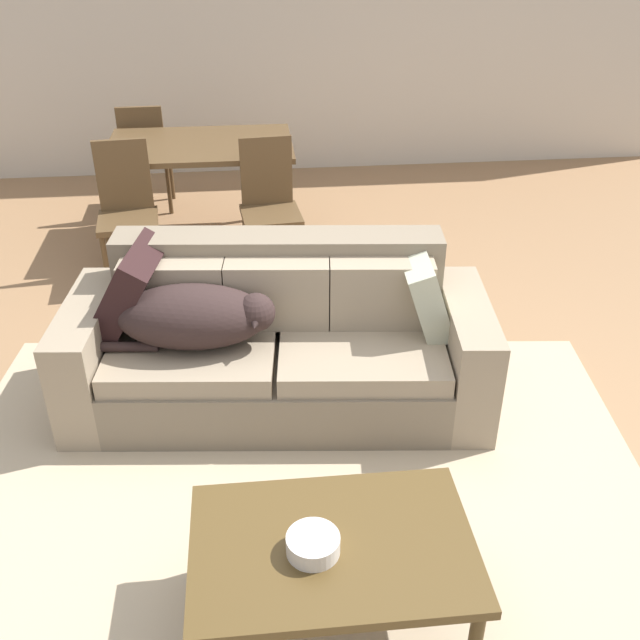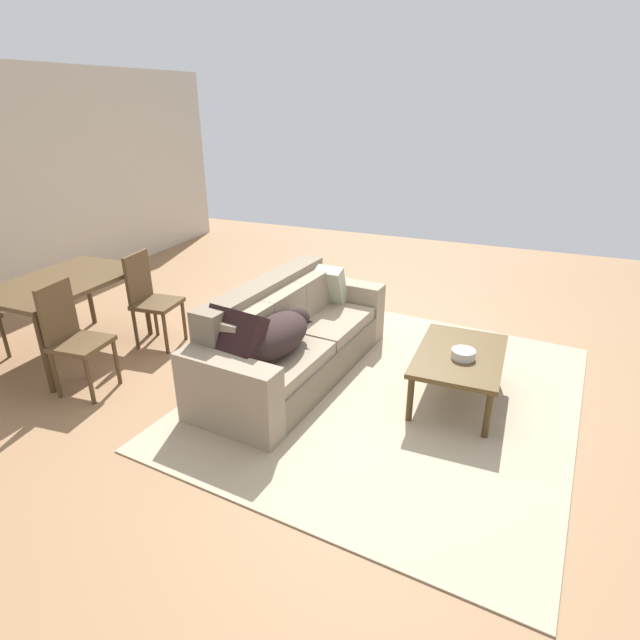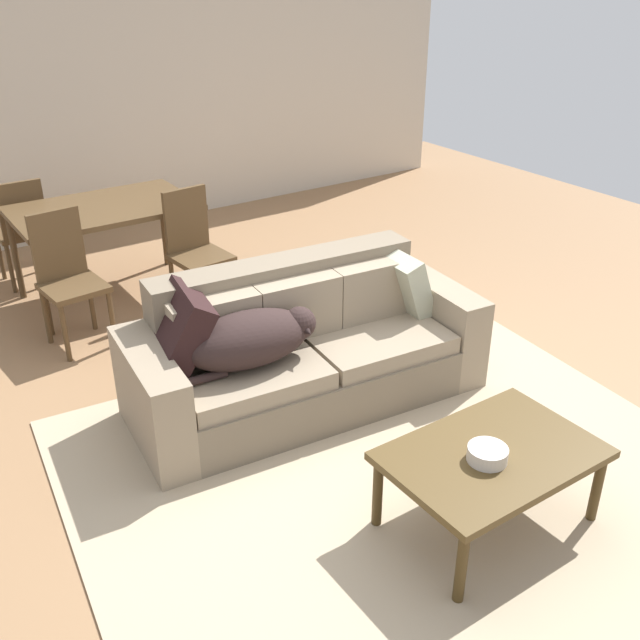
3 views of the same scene
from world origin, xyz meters
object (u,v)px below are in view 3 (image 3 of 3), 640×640
throw_pillow_by_left_arm (177,331)px  coffee_table (492,460)px  dining_chair_near_right (195,246)px  dining_chair_far_left (22,227)px  couch (303,351)px  dining_chair_near_left (68,274)px  bowl_on_coffee_table (487,454)px  dog_on_left_cushion (252,338)px  dining_table (104,215)px  throw_pillow_by_right_arm (403,283)px

throw_pillow_by_left_arm → coffee_table: 1.83m
coffee_table → dining_chair_near_right: bearing=91.7°
dining_chair_far_left → couch: bearing=108.0°
dining_chair_near_left → bowl_on_coffee_table: bearing=-77.6°
dog_on_left_cushion → dining_table: bearing=96.9°
throw_pillow_by_left_arm → dining_chair_near_right: size_ratio=0.50×
throw_pillow_by_left_arm → couch: bearing=-9.1°
dog_on_left_cushion → dining_chair_far_left: size_ratio=1.02×
throw_pillow_by_left_arm → dining_chair_near_left: size_ratio=0.50×
throw_pillow_by_right_arm → bowl_on_coffee_table: bearing=-116.2°
throw_pillow_by_right_arm → dining_chair_near_right: bearing=115.2°
couch → dog_on_left_cushion: (-0.40, -0.10, 0.25)m
bowl_on_coffee_table → throw_pillow_by_right_arm: bearing=63.8°
dog_on_left_cushion → dining_chair_far_left: (-0.54, 2.86, -0.08)m
dining_table → dining_chair_near_right: 0.78m
couch → bowl_on_coffee_table: size_ratio=11.91×
bowl_on_coffee_table → dining_table: bearing=97.8°
throw_pillow_by_right_arm → dining_chair_near_left: dining_chair_near_left is taller
throw_pillow_by_left_arm → dining_chair_near_right: dining_chair_near_right is taller
couch → dining_chair_near_right: size_ratio=2.37×
throw_pillow_by_left_arm → dining_chair_near_right: 1.63m
coffee_table → dining_chair_far_left: bearing=104.1°
dog_on_left_cushion → throw_pillow_by_right_arm: 1.17m
dining_table → dining_chair_near_left: 0.79m
coffee_table → dining_chair_far_left: 4.36m
coffee_table → dining_chair_near_left: size_ratio=1.05×
couch → dining_chair_far_left: size_ratio=2.46×
throw_pillow_by_right_arm → dining_chair_near_left: size_ratio=0.42×
dog_on_left_cushion → coffee_table: 1.48m
throw_pillow_by_left_arm → bowl_on_coffee_table: size_ratio=2.54×
dog_on_left_cushion → throw_pillow_by_left_arm: throw_pillow_by_left_arm is taller
throw_pillow_by_right_arm → coffee_table: 1.60m
dining_chair_near_right → dining_chair_far_left: dining_chair_near_right is taller
dining_chair_far_left → bowl_on_coffee_table: bearing=102.1°
throw_pillow_by_right_arm → coffee_table: throw_pillow_by_right_arm is taller
dining_chair_near_left → dining_chair_far_left: dining_chair_near_left is taller
coffee_table → bowl_on_coffee_table: 0.11m
coffee_table → couch: bearing=94.4°
throw_pillow_by_left_arm → coffee_table: size_ratio=0.47×
throw_pillow_by_right_arm → dog_on_left_cushion: bearing=-176.7°
throw_pillow_by_right_arm → bowl_on_coffee_table: throw_pillow_by_right_arm is taller
dog_on_left_cushion → couch: bearing=18.8°
throw_pillow_by_right_arm → dining_chair_far_left: dining_chair_far_left is taller
throw_pillow_by_right_arm → coffee_table: size_ratio=0.40×
dog_on_left_cushion → dining_table: (-0.05, 2.23, 0.11)m
throw_pillow_by_left_arm → bowl_on_coffee_table: 1.81m
throw_pillow_by_right_arm → bowl_on_coffee_table: size_ratio=2.13×
couch → throw_pillow_by_right_arm: bearing=3.5°
couch → dining_chair_near_left: 1.82m
dog_on_left_cushion → dining_chair_far_left: dining_chair_far_left is taller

